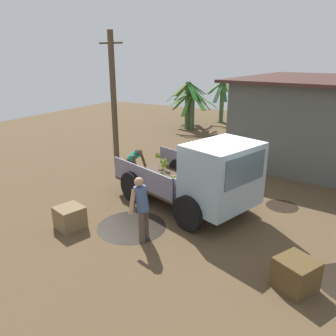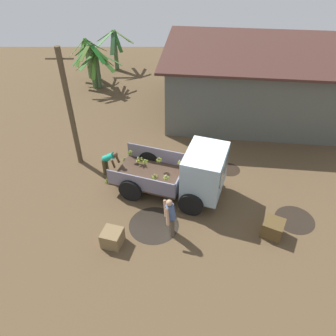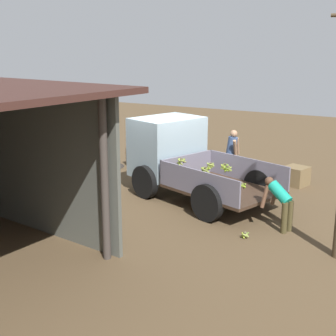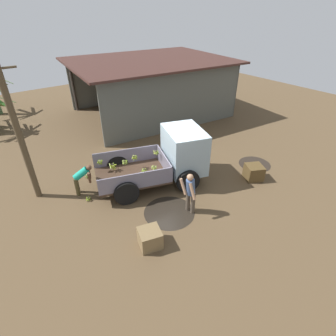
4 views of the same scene
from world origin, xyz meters
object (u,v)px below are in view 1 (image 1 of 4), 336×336
(banana_bunch_on_ground_1, at_px, (123,181))
(person_worker_loading, at_px, (134,160))
(cargo_truck, at_px, (210,177))
(utility_pole, at_px, (114,101))
(person_foreground_visitor, at_px, (141,206))
(banana_bunch_on_ground_0, at_px, (159,172))
(wooden_crate_1, at_px, (296,274))
(wooden_crate_0, at_px, (70,217))

(banana_bunch_on_ground_1, bearing_deg, person_worker_loading, 82.30)
(cargo_truck, relative_size, utility_pole, 0.91)
(cargo_truck, relative_size, person_foreground_visitor, 2.90)
(utility_pole, distance_m, banana_bunch_on_ground_0, 3.22)
(person_foreground_visitor, bearing_deg, person_worker_loading, -61.87)
(cargo_truck, height_order, wooden_crate_1, cargo_truck)
(banana_bunch_on_ground_0, bearing_deg, person_worker_loading, -118.79)
(cargo_truck, xyz_separation_m, wooden_crate_1, (2.66, -2.05, -0.82))
(person_foreground_visitor, bearing_deg, utility_pole, -55.48)
(person_foreground_visitor, xyz_separation_m, banana_bunch_on_ground_1, (-2.65, 2.77, -0.81))
(cargo_truck, height_order, utility_pole, utility_pole)
(wooden_crate_0, bearing_deg, wooden_crate_1, 4.15)
(banana_bunch_on_ground_0, distance_m, banana_bunch_on_ground_1, 1.59)
(banana_bunch_on_ground_1, relative_size, wooden_crate_0, 0.31)
(cargo_truck, bearing_deg, banana_bunch_on_ground_1, -173.33)
(utility_pole, xyz_separation_m, person_worker_loading, (1.49, -0.88, -1.91))
(person_worker_loading, relative_size, banana_bunch_on_ground_0, 6.15)
(banana_bunch_on_ground_0, height_order, wooden_crate_0, wooden_crate_0)
(person_foreground_visitor, bearing_deg, cargo_truck, -123.32)
(cargo_truck, height_order, wooden_crate_0, cargo_truck)
(person_worker_loading, bearing_deg, utility_pole, 170.00)
(banana_bunch_on_ground_0, height_order, banana_bunch_on_ground_1, banana_bunch_on_ground_1)
(cargo_truck, distance_m, wooden_crate_1, 3.46)
(banana_bunch_on_ground_0, bearing_deg, person_foreground_visitor, -63.99)
(cargo_truck, distance_m, banana_bunch_on_ground_1, 3.77)
(utility_pole, distance_m, wooden_crate_1, 9.04)
(person_foreground_visitor, bearing_deg, wooden_crate_1, 170.15)
(banana_bunch_on_ground_1, bearing_deg, cargo_truck, -12.01)
(person_foreground_visitor, relative_size, wooden_crate_0, 2.48)
(cargo_truck, relative_size, wooden_crate_1, 6.94)
(person_worker_loading, distance_m, wooden_crate_1, 7.02)
(cargo_truck, relative_size, wooden_crate_0, 7.20)
(utility_pole, height_order, person_worker_loading, utility_pole)
(wooden_crate_1, bearing_deg, person_foreground_visitor, 179.45)
(wooden_crate_0, bearing_deg, person_worker_loading, 99.03)
(utility_pole, relative_size, person_worker_loading, 4.30)
(cargo_truck, distance_m, person_foreground_visitor, 2.22)
(banana_bunch_on_ground_1, bearing_deg, utility_pole, 134.03)
(person_foreground_visitor, xyz_separation_m, person_worker_loading, (-2.57, 3.36, -0.18))
(cargo_truck, relative_size, person_worker_loading, 3.92)
(person_worker_loading, distance_m, banana_bunch_on_ground_0, 1.20)
(person_worker_loading, bearing_deg, banana_bunch_on_ground_1, -77.30)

